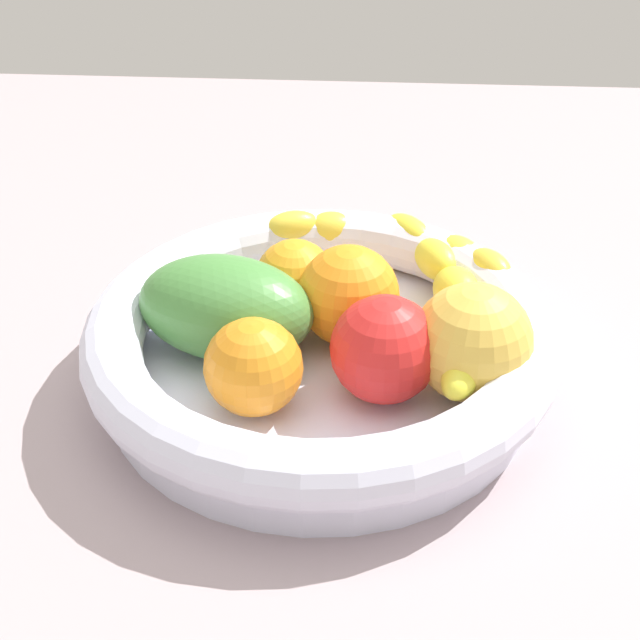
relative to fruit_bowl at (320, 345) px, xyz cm
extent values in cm
cube|color=#A49195|center=(0.00, 0.00, -4.64)|extent=(120.00, 120.00, 3.00)
cylinder|color=silver|center=(0.00, 0.00, -2.10)|extent=(27.94, 27.94, 2.07)
torus|color=silver|center=(0.00, 0.00, 0.91)|extent=(30.70, 30.70, 3.95)
ellipsoid|color=yellow|center=(-5.32, -8.76, 2.06)|extent=(5.11, 3.66, 2.26)
ellipsoid|color=yellow|center=(-1.73, -9.62, 1.51)|extent=(4.96, 3.35, 2.74)
ellipsoid|color=yellow|center=(1.96, -9.76, 0.95)|extent=(4.82, 3.52, 3.23)
ellipsoid|color=yellow|center=(5.61, -9.16, 0.95)|extent=(5.31, 4.32, 3.23)
ellipsoid|color=yellow|center=(9.07, -7.85, 1.51)|extent=(5.37, 4.52, 2.74)
ellipsoid|color=yellow|center=(12.20, -5.88, 2.06)|extent=(5.04, 4.62, 2.26)
ellipsoid|color=yellow|center=(7.05, -11.44, 2.15)|extent=(4.74, 4.14, 2.35)
ellipsoid|color=yellow|center=(9.61, -9.38, 1.59)|extent=(4.91, 4.96, 2.86)
ellipsoid|color=yellow|center=(11.53, -6.72, 1.03)|extent=(4.90, 5.21, 3.37)
ellipsoid|color=yellow|center=(12.66, -3.63, 1.03)|extent=(4.17, 4.74, 3.37)
ellipsoid|color=yellow|center=(12.92, -0.36, 1.59)|extent=(3.09, 4.27, 2.86)
ellipsoid|color=yellow|center=(12.29, 2.86, 2.15)|extent=(3.56, 4.66, 2.35)
sphere|color=orange|center=(2.48, -1.73, 2.33)|extent=(6.78, 6.78, 6.78)
sphere|color=orange|center=(-5.33, 3.64, 1.94)|extent=(6.01, 6.01, 6.01)
sphere|color=orange|center=(5.38, 2.10, 1.72)|extent=(5.56, 5.56, 5.56)
ellipsoid|color=#488A3E|center=(0.55, 6.18, 2.27)|extent=(9.87, 13.06, 6.66)
sphere|color=red|center=(-3.50, -4.17, 2.30)|extent=(6.73, 6.73, 6.73)
sphere|color=#EABB47|center=(-2.89, -9.46, 2.64)|extent=(7.40, 7.40, 7.40)
camera|label=1|loc=(-49.39, -3.27, 34.84)|focal=52.01mm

